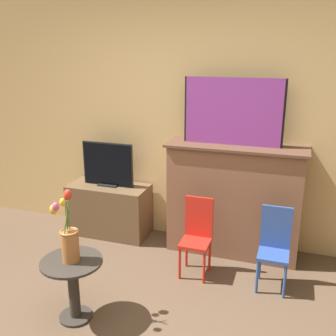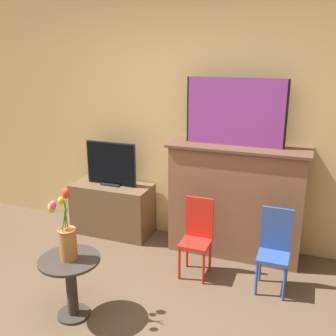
{
  "view_description": "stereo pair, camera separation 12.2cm",
  "coord_description": "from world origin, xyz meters",
  "px_view_note": "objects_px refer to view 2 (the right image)",
  "views": [
    {
      "loc": [
        1.03,
        -1.82,
        2.05
      ],
      "look_at": [
        -0.0,
        1.27,
        1.04
      ],
      "focal_mm": 42.0,
      "sensor_mm": 36.0,
      "label": 1
    },
    {
      "loc": [
        1.14,
        -1.78,
        2.05
      ],
      "look_at": [
        -0.0,
        1.27,
        1.04
      ],
      "focal_mm": 42.0,
      "sensor_mm": 36.0,
      "label": 2
    }
  ],
  "objects_px": {
    "painting": "(235,112)",
    "chair_blue": "(275,246)",
    "chair_red": "(197,233)",
    "vase_tulips": "(67,237)",
    "tv_monitor": "(111,164)"
  },
  "relations": [
    {
      "from": "chair_blue",
      "to": "chair_red",
      "type": "bearing_deg",
      "value": -179.94
    },
    {
      "from": "chair_red",
      "to": "vase_tulips",
      "type": "relative_size",
      "value": 1.39
    },
    {
      "from": "chair_blue",
      "to": "vase_tulips",
      "type": "bearing_deg",
      "value": -146.58
    },
    {
      "from": "vase_tulips",
      "to": "chair_blue",
      "type": "bearing_deg",
      "value": 33.42
    },
    {
      "from": "painting",
      "to": "chair_red",
      "type": "bearing_deg",
      "value": -110.89
    },
    {
      "from": "tv_monitor",
      "to": "chair_red",
      "type": "bearing_deg",
      "value": -23.04
    },
    {
      "from": "chair_blue",
      "to": "vase_tulips",
      "type": "xyz_separation_m",
      "value": [
        -1.44,
        -0.95,
        0.29
      ]
    },
    {
      "from": "painting",
      "to": "tv_monitor",
      "type": "height_order",
      "value": "painting"
    },
    {
      "from": "tv_monitor",
      "to": "vase_tulips",
      "type": "height_order",
      "value": "tv_monitor"
    },
    {
      "from": "chair_red",
      "to": "chair_blue",
      "type": "height_order",
      "value": "same"
    },
    {
      "from": "tv_monitor",
      "to": "vase_tulips",
      "type": "relative_size",
      "value": 1.11
    },
    {
      "from": "vase_tulips",
      "to": "painting",
      "type": "bearing_deg",
      "value": 57.3
    },
    {
      "from": "chair_red",
      "to": "painting",
      "type": "bearing_deg",
      "value": 69.11
    },
    {
      "from": "painting",
      "to": "chair_red",
      "type": "height_order",
      "value": "painting"
    },
    {
      "from": "painting",
      "to": "chair_blue",
      "type": "bearing_deg",
      "value": -45.9
    }
  ]
}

